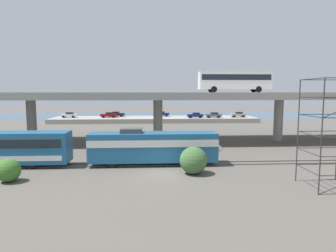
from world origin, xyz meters
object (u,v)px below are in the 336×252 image
Objects in this scene: train_locomotive at (159,146)px; scaffolding_tower at (331,130)px; parked_car_1 at (162,114)px; parked_car_3 at (109,115)px; transit_bus_on_overpass at (235,80)px; parked_car_2 at (214,115)px; parked_car_6 at (238,114)px; parked_car_4 at (69,115)px; parked_car_0 at (116,114)px; parked_car_5 at (195,115)px.

scaffolding_tower is at bearing -32.44° from train_locomotive.
parked_car_1 and parked_car_3 have the same top height.
transit_bus_on_overpass reaches higher than scaffolding_tower.
parked_car_2 is at bearing 87.92° from scaffolding_tower.
parked_car_6 is at bearing -10.70° from parked_car_1.
parked_car_6 is at bearing 178.89° from parked_car_3.
transit_bus_on_overpass is at bearing 84.08° from parked_car_2.
transit_bus_on_overpass is 2.86× the size of parked_car_4.
transit_bus_on_overpass is at bearing 72.27° from parked_car_6.
parked_car_1 is at bearing -10.70° from parked_car_6.
parked_car_1 is (2.39, 53.83, -0.21)m from train_locomotive.
parked_car_2 is at bearing -10.36° from parked_car_0.
parked_car_6 is (47.17, -1.35, 0.00)m from parked_car_4.
parked_car_0 is (-10.72, 53.48, -0.21)m from train_locomotive.
transit_bus_on_overpass is at bearing 93.30° from parked_car_5.
parked_car_0 is 3.44m from parked_car_3.
parked_car_5 is at bearing -13.75° from parked_car_0.
parked_car_3 is (-12.43, 50.49, -0.21)m from train_locomotive.
parked_car_0 is at bearing -13.75° from parked_car_5.
parked_car_5 is (-1.82, 31.51, -8.26)m from transit_bus_on_overpass.
parked_car_2 is (3.31, 31.93, -8.26)m from transit_bus_on_overpass.
parked_car_6 is at bearing -170.06° from parked_car_2.
transit_bus_on_overpass is 2.96× the size of parked_car_1.
parked_car_0 is 13.12m from parked_car_1.
train_locomotive is at bearing -92.55° from parked_car_1.
parked_car_3 is at bearing -3.93° from parked_car_2.
train_locomotive is 17.25m from scaffolding_tower.
train_locomotive is 1.63× the size of scaffolding_tower.
parked_car_0 and parked_car_2 have the same top height.
parked_car_1 is at bearing -20.72° from parked_car_2.
parked_car_6 is (21.37, -4.04, 0.00)m from parked_car_1.
transit_bus_on_overpass is 44.71m from parked_car_0.
parked_car_4 is at bearing -169.56° from parked_car_0.
parked_car_0 is at bearing -6.10° from parked_car_6.
parked_car_2 is (16.45, 48.51, -0.21)m from train_locomotive.
parked_car_1 is 15.20m from parked_car_3.
parked_car_2 and parked_car_6 have the same top height.
scaffolding_tower is (14.36, -9.13, 2.84)m from train_locomotive.
parked_car_2 is 1.04× the size of parked_car_6.
parked_car_0 is at bearing 111.83° from scaffolding_tower.
train_locomotive is at bearing 64.49° from parked_car_6.
parked_car_5 is (11.33, 48.08, -0.21)m from train_locomotive.
parked_car_0 is 1.05× the size of parked_car_5.
train_locomotive is 3.47× the size of parked_car_3.
parked_car_2 is 1.00× the size of parked_car_5.
parked_car_0 is 1.03× the size of parked_car_3.
scaffolding_tower reaches higher than train_locomotive.
train_locomotive reaches higher than parked_car_1.
parked_car_6 is at bearing 64.49° from train_locomotive.
parked_car_6 is (7.31, 1.28, -0.00)m from parked_car_2.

